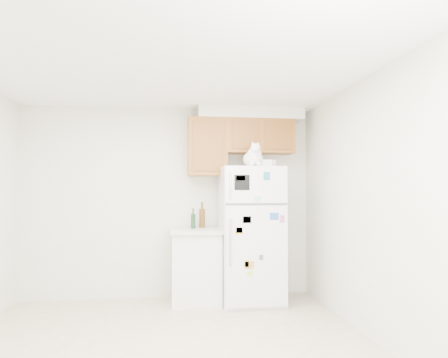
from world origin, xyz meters
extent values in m
cube|color=silver|center=(0.00, 2.00, 1.25)|extent=(3.80, 0.04, 2.50)
cube|color=silver|center=(0.00, -2.00, 1.25)|extent=(3.80, 0.04, 2.50)
cube|color=silver|center=(1.90, 0.00, 1.25)|extent=(0.04, 4.00, 2.50)
cube|color=white|center=(0.00, 0.00, 2.50)|extent=(3.80, 4.00, 0.04)
cube|color=brown|center=(1.20, 1.82, 2.12)|extent=(0.90, 0.33, 0.45)
cube|color=brown|center=(0.50, 1.82, 1.98)|extent=(0.50, 0.33, 0.75)
cube|color=silver|center=(1.07, 1.83, 2.42)|extent=(1.40, 0.37, 0.15)
cube|color=white|center=(1.03, 1.62, 0.85)|extent=(0.76, 0.72, 1.70)
cube|color=white|center=(1.03, 1.25, 1.48)|extent=(0.74, 0.03, 0.44)
cube|color=white|center=(1.03, 1.25, 0.64)|extent=(0.74, 0.03, 1.19)
cube|color=#59595B|center=(1.03, 1.25, 1.25)|extent=(0.74, 0.03, 0.02)
cylinder|color=silver|center=(0.71, 1.22, 1.47)|extent=(0.02, 0.02, 0.32)
cylinder|color=silver|center=(0.71, 1.22, 0.80)|extent=(0.02, 0.02, 0.55)
cube|color=black|center=(0.85, 1.23, 1.50)|extent=(0.18, 0.00, 0.18)
cube|color=white|center=(0.87, 1.23, 1.05)|extent=(0.22, 0.00, 0.28)
cube|color=#96BFD5|center=(1.04, 1.23, 1.31)|extent=(0.08, 0.00, 0.06)
cube|color=#2959A5|center=(1.24, 1.23, 1.10)|extent=(0.11, 0.00, 0.08)
cube|color=#C4813D|center=(0.94, 1.23, 0.53)|extent=(0.11, 0.00, 0.09)
cube|color=yellow|center=(0.82, 1.23, 0.94)|extent=(0.08, 0.00, 0.08)
cube|color=teal|center=(1.15, 1.23, 1.58)|extent=(0.08, 0.00, 0.10)
cube|color=#525156|center=(1.08, 1.23, 0.62)|extent=(0.05, 0.00, 0.06)
cube|color=#B6498B|center=(1.34, 1.23, 1.07)|extent=(0.05, 0.00, 0.09)
cube|color=#D7DE4E|center=(0.91, 1.23, 0.56)|extent=(0.06, 0.00, 0.09)
cube|color=#BEDA4D|center=(0.95, 1.23, 0.44)|extent=(0.07, 0.00, 0.05)
cube|color=white|center=(1.25, 1.23, 1.04)|extent=(0.10, 0.00, 0.05)
cube|color=gold|center=(0.84, 1.23, 1.55)|extent=(0.11, 0.00, 0.06)
cube|color=silver|center=(1.09, 1.23, 1.44)|extent=(0.07, 0.00, 0.05)
cube|color=white|center=(0.91, 1.23, 1.06)|extent=(0.10, 0.00, 0.08)
cube|color=white|center=(0.34, 1.68, 0.44)|extent=(0.60, 0.60, 0.88)
cube|color=silver|center=(0.34, 1.66, 0.90)|extent=(0.64, 0.64, 0.04)
ellipsoid|color=white|center=(1.04, 1.50, 1.80)|extent=(0.24, 0.33, 0.21)
ellipsoid|color=white|center=(1.04, 1.41, 1.84)|extent=(0.18, 0.14, 0.19)
sphere|color=white|center=(1.04, 1.35, 1.92)|extent=(0.12, 0.12, 0.12)
cone|color=white|center=(1.01, 1.35, 1.98)|extent=(0.04, 0.04, 0.05)
cone|color=white|center=(1.08, 1.35, 1.98)|extent=(0.04, 0.04, 0.05)
cone|color=#D88C8C|center=(1.01, 1.35, 1.97)|extent=(0.02, 0.02, 0.03)
cone|color=#D88C8C|center=(1.08, 1.35, 1.97)|extent=(0.02, 0.02, 0.03)
sphere|color=white|center=(1.04, 1.30, 1.90)|extent=(0.05, 0.05, 0.05)
sphere|color=white|center=(1.00, 1.37, 1.73)|extent=(0.06, 0.06, 0.06)
sphere|color=white|center=(1.08, 1.37, 1.73)|extent=(0.06, 0.06, 0.06)
cylinder|color=white|center=(1.14, 1.61, 1.73)|extent=(0.15, 0.21, 0.07)
cube|color=white|center=(1.27, 1.65, 1.75)|extent=(0.20, 0.16, 0.10)
cube|color=white|center=(1.20, 1.49, 1.74)|extent=(0.16, 0.12, 0.09)
camera|label=1|loc=(0.03, -3.37, 1.40)|focal=32.00mm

